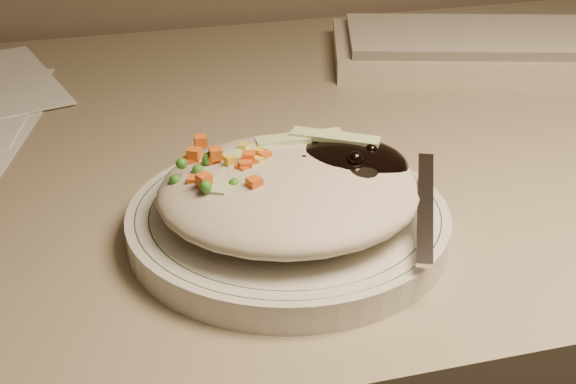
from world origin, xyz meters
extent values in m
cube|color=gray|center=(0.00, 1.38, 0.72)|extent=(1.40, 0.70, 0.04)
cylinder|color=silver|center=(-0.07, 1.20, 0.75)|extent=(0.24, 0.24, 0.02)
torus|color=#144723|center=(-0.07, 1.20, 0.76)|extent=(0.23, 0.23, 0.00)
torus|color=#144723|center=(-0.07, 1.20, 0.76)|extent=(0.21, 0.21, 0.00)
ellipsoid|color=#AEA68D|center=(-0.07, 1.19, 0.78)|extent=(0.19, 0.18, 0.04)
ellipsoid|color=black|center=(-0.02, 1.21, 0.79)|extent=(0.10, 0.09, 0.03)
ellipsoid|color=orange|center=(-0.11, 1.21, 0.78)|extent=(0.08, 0.08, 0.02)
sphere|color=black|center=(-0.05, 1.21, 0.79)|extent=(0.01, 0.01, 0.01)
sphere|color=black|center=(-0.03, 1.21, 0.79)|extent=(0.01, 0.01, 0.01)
sphere|color=black|center=(0.00, 1.21, 0.80)|extent=(0.01, 0.01, 0.01)
sphere|color=black|center=(-0.01, 1.22, 0.79)|extent=(0.01, 0.01, 0.01)
sphere|color=black|center=(-0.02, 1.19, 0.80)|extent=(0.01, 0.01, 0.01)
sphere|color=black|center=(-0.03, 1.21, 0.79)|extent=(0.01, 0.01, 0.01)
sphere|color=black|center=(-0.02, 1.22, 0.79)|extent=(0.01, 0.01, 0.01)
cube|color=orange|center=(-0.12, 1.22, 0.80)|extent=(0.01, 0.01, 0.01)
cube|color=orange|center=(-0.10, 1.20, 0.79)|extent=(0.01, 0.01, 0.01)
cube|color=orange|center=(-0.13, 1.23, 0.80)|extent=(0.01, 0.01, 0.01)
cube|color=orange|center=(-0.10, 1.21, 0.80)|extent=(0.01, 0.01, 0.01)
cube|color=orange|center=(-0.10, 1.20, 0.80)|extent=(0.01, 0.01, 0.01)
cube|color=orange|center=(-0.13, 1.24, 0.79)|extent=(0.01, 0.01, 0.01)
cube|color=orange|center=(-0.12, 1.22, 0.80)|extent=(0.01, 0.01, 0.01)
cube|color=orange|center=(-0.10, 1.20, 0.80)|extent=(0.01, 0.01, 0.01)
cube|color=orange|center=(-0.08, 1.21, 0.80)|extent=(0.01, 0.01, 0.01)
cube|color=orange|center=(-0.12, 1.24, 0.80)|extent=(0.01, 0.01, 0.01)
cube|color=orange|center=(-0.13, 1.19, 0.80)|extent=(0.01, 0.01, 0.01)
cube|color=orange|center=(-0.10, 1.17, 0.80)|extent=(0.01, 0.01, 0.01)
cube|color=orange|center=(-0.14, 1.20, 0.79)|extent=(0.01, 0.01, 0.01)
cube|color=orange|center=(-0.13, 1.23, 0.79)|extent=(0.01, 0.01, 0.01)
sphere|color=#388C28|center=(-0.10, 1.21, 0.80)|extent=(0.01, 0.01, 0.01)
sphere|color=#388C28|center=(-0.13, 1.18, 0.80)|extent=(0.01, 0.01, 0.01)
sphere|color=#388C28|center=(-0.13, 1.21, 0.80)|extent=(0.01, 0.01, 0.01)
sphere|color=#388C28|center=(-0.14, 1.21, 0.80)|extent=(0.01, 0.01, 0.01)
sphere|color=#388C28|center=(-0.10, 1.22, 0.79)|extent=(0.01, 0.01, 0.01)
sphere|color=#388C28|center=(-0.10, 1.19, 0.79)|extent=(0.01, 0.01, 0.01)
sphere|color=#388C28|center=(-0.11, 1.21, 0.79)|extent=(0.01, 0.01, 0.01)
sphere|color=#388C28|center=(-0.12, 1.19, 0.79)|extent=(0.01, 0.01, 0.01)
sphere|color=#388C28|center=(-0.15, 1.21, 0.79)|extent=(0.01, 0.01, 0.01)
sphere|color=#388C28|center=(-0.12, 1.22, 0.80)|extent=(0.01, 0.01, 0.01)
sphere|color=#388C28|center=(-0.12, 1.22, 0.80)|extent=(0.01, 0.01, 0.01)
sphere|color=#388C28|center=(-0.13, 1.20, 0.79)|extent=(0.01, 0.01, 0.01)
sphere|color=#388C28|center=(-0.11, 1.18, 0.80)|extent=(0.01, 0.01, 0.01)
sphere|color=#388C28|center=(-0.08, 1.23, 0.79)|extent=(0.01, 0.01, 0.01)
cube|color=yellow|center=(-0.10, 1.22, 0.79)|extent=(0.01, 0.01, 0.01)
cube|color=yellow|center=(-0.09, 1.21, 0.80)|extent=(0.01, 0.01, 0.01)
cube|color=yellow|center=(-0.11, 1.22, 0.79)|extent=(0.01, 0.01, 0.01)
cube|color=yellow|center=(-0.11, 1.21, 0.80)|extent=(0.01, 0.01, 0.01)
cube|color=yellow|center=(-0.11, 1.21, 0.79)|extent=(0.01, 0.01, 0.01)
cube|color=yellow|center=(-0.09, 1.22, 0.80)|extent=(0.01, 0.01, 0.01)
cube|color=yellow|center=(-0.09, 1.23, 0.80)|extent=(0.01, 0.01, 0.01)
cube|color=yellow|center=(-0.10, 1.21, 0.79)|extent=(0.01, 0.01, 0.01)
cube|color=#B2D18C|center=(-0.08, 1.23, 0.80)|extent=(0.07, 0.04, 0.00)
cube|color=#B2D18C|center=(-0.05, 1.24, 0.80)|extent=(0.07, 0.02, 0.00)
cube|color=#B2D18C|center=(-0.11, 1.20, 0.80)|extent=(0.05, 0.07, 0.00)
cube|color=#B2D18C|center=(-0.02, 1.23, 0.80)|extent=(0.07, 0.05, 0.00)
cube|color=#B2D18C|center=(-0.06, 1.19, 0.79)|extent=(0.07, 0.03, 0.00)
cube|color=#B2D18C|center=(-0.08, 1.18, 0.79)|extent=(0.07, 0.03, 0.00)
ellipsoid|color=silver|center=(-0.02, 1.19, 0.79)|extent=(0.05, 0.06, 0.01)
cube|color=silver|center=(0.02, 1.14, 0.78)|extent=(0.05, 0.11, 0.03)
cube|color=#B8AE97|center=(0.32, 1.50, 0.75)|extent=(0.51, 0.30, 0.02)
cube|color=beige|center=(0.32, 1.50, 0.77)|extent=(0.47, 0.26, 0.01)
camera|label=1|loc=(-0.20, 0.70, 1.06)|focal=50.00mm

